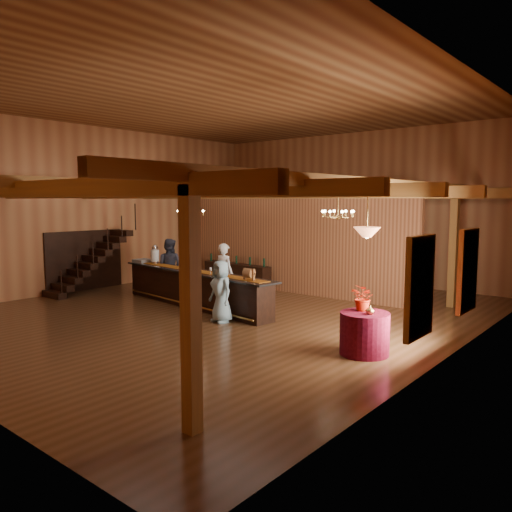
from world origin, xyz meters
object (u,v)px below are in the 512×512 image
Objects in this scene: pendant_lamp at (367,232)px; chandelier_right at (338,214)px; floor_plant at (355,281)px; round_table at (364,333)px; staff_second at (169,267)px; beverage_dispenser at (155,255)px; bartender at (224,273)px; backbar_shelf at (237,275)px; tasting_bar at (194,288)px; guest at (221,291)px; raffle_drum at (249,273)px; chandelier_left at (191,213)px.

chandelier_right is at bearing 131.84° from pendant_lamp.
round_table is at bearing -59.85° from floor_plant.
chandelier_right is 0.72× the size of floor_plant.
chandelier_right is at bearing 131.84° from round_table.
beverage_dispenser is at bearing 31.77° from staff_second.
beverage_dispenser is 0.54× the size of floor_plant.
floor_plant is (-2.85, 4.91, 0.14)m from round_table.
backbar_shelf is at bearing -51.58° from bartender.
backbar_shelf is 2.59× the size of floor_plant.
guest is (1.88, -0.88, 0.25)m from tasting_bar.
floor_plant is at bearing 120.15° from pendant_lamp.
pendant_lamp reaches higher than staff_second.
backbar_shelf is at bearing -170.61° from floor_plant.
raffle_drum is (2.33, -0.34, 0.68)m from tasting_bar.
chandelier_right is at bearing 53.88° from guest.
guest is at bearing -16.56° from beverage_dispenser.
bartender reaches higher than raffle_drum.
floor_plant is (-1.02, 2.86, -2.13)m from chandelier_right.
tasting_bar is 2.15× the size of backbar_shelf.
chandelier_left reaches higher than beverage_dispenser.
bartender is at bearing -130.43° from floor_plant.
tasting_bar is 4.94m from floor_plant.
raffle_drum is 0.19× the size of bartender.
bartender is (-1.94, 1.18, -0.32)m from raffle_drum.
floor_plant is at bearing 38.45° from chandelier_left.
floor_plant is (1.12, 4.79, -0.22)m from guest.
staff_second is at bearing 7.71° from bartender.
pendant_lamp is at bearing -59.85° from floor_plant.
round_table is 3.99m from guest.
chandelier_right reaches higher than raffle_drum.
beverage_dispenser is at bearing -173.03° from chandelier_right.
chandelier_right is at bearing 21.76° from tasting_bar.
staff_second is at bearing 169.24° from guest.
tasting_bar is at bearing -127.51° from floor_plant.
raffle_drum is at bearing 140.06° from staff_second.
backbar_shelf is at bearing 73.78° from beverage_dispenser.
guest reaches higher than backbar_shelf.
chandelier_left reaches higher than raffle_drum.
chandelier_right reaches higher than round_table.
chandelier_right is (6.12, 0.75, 1.37)m from beverage_dispenser.
backbar_shelf is 1.59× the size of staff_second.
floor_plant is (2.62, 3.07, -0.33)m from bartender.
beverage_dispenser is 4.48m from raffle_drum.
staff_second is at bearing 58.10° from beverage_dispenser.
chandelier_right and pendant_lamp have the same top height.
round_table is at bearing -9.27° from beverage_dispenser.
staff_second is (-1.87, 0.68, 0.38)m from tasting_bar.
raffle_drum is 2.65m from chandelier_right.
chandelier_right reaches higher than floor_plant.
raffle_drum is at bearing -41.11° from backbar_shelf.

